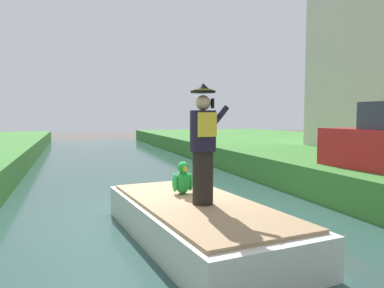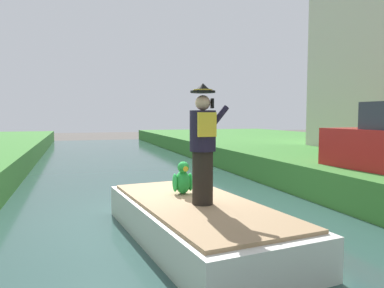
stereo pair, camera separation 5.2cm
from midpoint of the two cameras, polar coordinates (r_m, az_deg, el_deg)
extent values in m
plane|color=#4C4742|center=(7.25, -2.35, -12.19)|extent=(80.00, 80.00, 0.00)
cube|color=#2D4C47|center=(7.23, -2.35, -11.81)|extent=(6.66, 48.00, 0.10)
cube|color=silver|center=(5.96, 1.02, -12.08)|extent=(2.29, 4.38, 0.56)
cube|color=#997A56|center=(5.88, 1.02, -9.23)|extent=(2.11, 4.03, 0.05)
cylinder|color=black|center=(5.68, 1.92, -5.23)|extent=(0.32, 0.32, 0.82)
cylinder|color=black|center=(5.60, 1.94, 2.05)|extent=(0.40, 0.40, 0.62)
cube|color=gold|center=(5.42, 2.62, 3.03)|extent=(0.28, 0.06, 0.36)
sphere|color=#DBA884|center=(5.60, 1.95, 6.40)|extent=(0.23, 0.23, 0.23)
cylinder|color=black|center=(5.61, 1.95, 8.08)|extent=(0.38, 0.38, 0.03)
cone|color=black|center=(5.61, 1.95, 8.80)|extent=(0.26, 0.26, 0.12)
cylinder|color=gold|center=(5.61, 1.95, 8.34)|extent=(0.29, 0.29, 0.02)
cylinder|color=black|center=(5.64, 4.19, 3.88)|extent=(0.38, 0.09, 0.43)
cube|color=black|center=(5.59, 3.42, 6.29)|extent=(0.03, 0.08, 0.15)
ellipsoid|color=green|center=(6.46, -1.22, -5.94)|extent=(0.26, 0.32, 0.40)
sphere|color=green|center=(6.38, -1.12, -3.62)|extent=(0.20, 0.20, 0.20)
cone|color=yellow|center=(6.28, -0.86, -3.83)|extent=(0.09, 0.09, 0.09)
ellipsoid|color=green|center=(6.42, -2.43, -6.01)|extent=(0.08, 0.20, 0.32)
ellipsoid|color=green|center=(6.50, -0.03, -5.88)|extent=(0.08, 0.20, 0.32)
camera|label=1|loc=(0.03, -89.75, 0.02)|focal=34.44mm
camera|label=2|loc=(0.03, 90.25, -0.02)|focal=34.44mm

